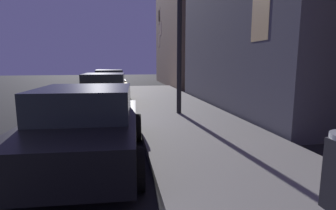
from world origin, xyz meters
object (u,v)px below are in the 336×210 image
Objects in this scene: car_black at (86,126)px; car_yellow_cab at (104,91)px; car_white at (109,82)px; street_lamp at (180,5)px.

car_black is 6.23m from car_yellow_cab.
car_yellow_cab and car_white have the same top height.
car_black is 0.77× the size of street_lamp.
car_yellow_cab is 5.65m from car_white.
car_black and car_white have the same top height.
car_yellow_cab is at bearing 136.62° from street_lamp.
car_yellow_cab is at bearing -90.00° from car_white.
street_lamp is (2.64, -2.49, 3.04)m from car_yellow_cab.
car_yellow_cab is at bearing 90.00° from car_black.
car_black is at bearing -90.00° from car_white.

